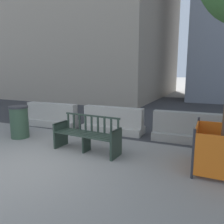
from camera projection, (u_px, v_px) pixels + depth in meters
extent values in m
plane|color=gray|center=(24.00, 168.00, 4.47)|extent=(200.00, 200.00, 0.00)
cube|color=#333335|center=(145.00, 108.00, 12.25)|extent=(120.00, 12.00, 0.01)
cube|color=#28382D|center=(61.00, 134.00, 5.72)|extent=(0.08, 0.52, 0.66)
cube|color=#28382D|center=(116.00, 144.00, 4.95)|extent=(0.08, 0.52, 0.66)
cube|color=#28382D|center=(86.00, 143.00, 5.36)|extent=(0.06, 0.33, 0.45)
cube|color=#28382D|center=(81.00, 136.00, 5.12)|extent=(1.60, 0.18, 0.02)
cube|color=#28382D|center=(83.00, 135.00, 5.22)|extent=(1.60, 0.18, 0.02)
cube|color=#28382D|center=(86.00, 134.00, 5.32)|extent=(1.60, 0.18, 0.02)
cube|color=#28382D|center=(89.00, 133.00, 5.42)|extent=(1.60, 0.18, 0.02)
cube|color=#28382D|center=(92.00, 132.00, 5.52)|extent=(1.60, 0.18, 0.02)
cube|color=#28382D|center=(91.00, 116.00, 5.45)|extent=(1.60, 0.14, 0.04)
cube|color=#28382D|center=(68.00, 121.00, 5.84)|extent=(0.05, 0.03, 0.38)
cube|color=#28382D|center=(74.00, 122.00, 5.75)|extent=(0.05, 0.03, 0.38)
cube|color=#28382D|center=(80.00, 122.00, 5.67)|extent=(0.05, 0.03, 0.38)
cube|color=#28382D|center=(86.00, 123.00, 5.58)|extent=(0.05, 0.03, 0.38)
cube|color=#28382D|center=(92.00, 124.00, 5.49)|extent=(0.05, 0.03, 0.38)
cube|color=#28382D|center=(98.00, 125.00, 5.40)|extent=(0.05, 0.03, 0.38)
cube|color=#28382D|center=(104.00, 126.00, 5.31)|extent=(0.05, 0.03, 0.38)
cube|color=#28382D|center=(111.00, 127.00, 5.22)|extent=(0.05, 0.03, 0.38)
cube|color=#28382D|center=(118.00, 127.00, 5.14)|extent=(0.05, 0.03, 0.38)
cube|color=#28382D|center=(60.00, 123.00, 5.65)|extent=(0.08, 0.46, 0.03)
cube|color=#28382D|center=(116.00, 131.00, 4.88)|extent=(0.08, 0.46, 0.03)
cube|color=#ADA89E|center=(113.00, 129.00, 7.13)|extent=(2.00, 0.69, 0.24)
cube|color=#ADA89E|center=(113.00, 116.00, 7.06)|extent=(2.00, 0.31, 0.60)
cube|color=#ADA89E|center=(52.00, 123.00, 8.01)|extent=(2.02, 0.76, 0.24)
cube|color=#ADA89E|center=(52.00, 111.00, 7.93)|extent=(2.01, 0.38, 0.60)
cube|color=gray|center=(189.00, 138.00, 6.14)|extent=(2.02, 0.76, 0.24)
cube|color=gray|center=(190.00, 123.00, 6.07)|extent=(2.01, 0.38, 0.60)
cylinder|color=#2D2D33|center=(193.00, 154.00, 3.94)|extent=(0.05, 0.05, 0.94)
cylinder|color=#2D2D33|center=(197.00, 137.00, 4.95)|extent=(0.05, 0.05, 0.94)
cube|color=orange|center=(196.00, 145.00, 4.44)|extent=(0.03, 1.14, 0.79)
cylinder|color=#334C38|center=(19.00, 123.00, 6.50)|extent=(0.52, 0.52, 0.90)
cylinder|color=#2D2D33|center=(18.00, 107.00, 6.42)|extent=(0.55, 0.55, 0.06)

